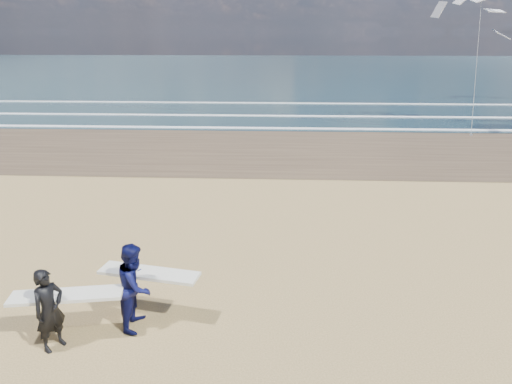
{
  "coord_description": "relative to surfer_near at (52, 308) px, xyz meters",
  "views": [
    {
      "loc": [
        3.85,
        -6.62,
        5.96
      ],
      "look_at": [
        3.25,
        6.0,
        1.53
      ],
      "focal_mm": 32.0,
      "sensor_mm": 36.0,
      "label": 1
    }
  ],
  "objects": [
    {
      "name": "ocean",
      "position": [
        20.5,
        71.17,
        -0.87
      ],
      "size": [
        220.0,
        100.0,
        0.02
      ],
      "primitive_type": "cube",
      "color": "#1A313A",
      "rests_on": "ground"
    },
    {
      "name": "foam_breakers",
      "position": [
        20.5,
        27.27,
        -0.83
      ],
      "size": [
        220.0,
        11.7,
        0.05
      ],
      "color": "white",
      "rests_on": "ground"
    },
    {
      "name": "surfer_near",
      "position": [
        0.0,
        0.0,
        0.0
      ],
      "size": [
        2.26,
        1.17,
        1.73
      ],
      "color": "black",
      "rests_on": "ground"
    },
    {
      "name": "surfer_far",
      "position": [
        1.44,
        0.8,
        0.08
      ],
      "size": [
        2.26,
        1.29,
        1.9
      ],
      "color": "#0B0E41",
      "rests_on": "ground"
    },
    {
      "name": "kite_1",
      "position": [
        16.78,
        22.98,
        3.99
      ],
      "size": [
        5.29,
        4.68,
        9.03
      ],
      "color": "slate",
      "rests_on": "ground"
    }
  ]
}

